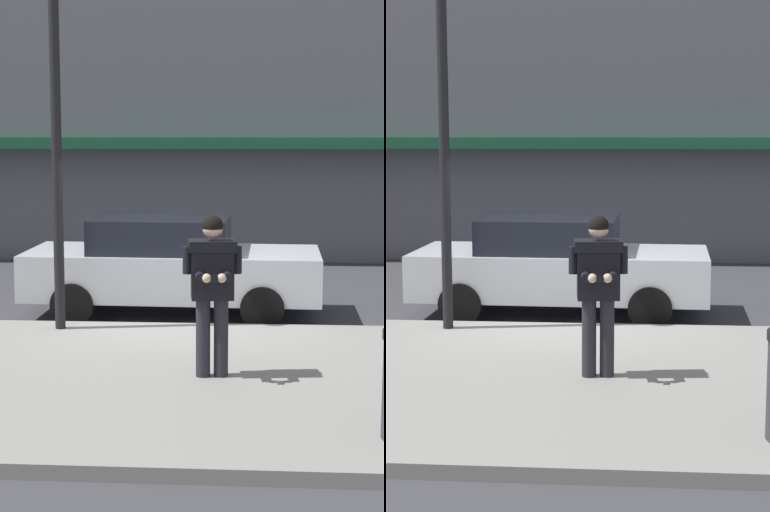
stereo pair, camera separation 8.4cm
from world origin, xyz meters
TOP-DOWN VIEW (x-y plane):
  - ground_plane at (0.00, 0.00)m, footprint 80.00×80.00m
  - sidewalk at (1.00, -2.85)m, footprint 32.00×5.30m
  - curb_paint_line at (1.00, 0.05)m, footprint 28.00×0.12m
  - parked_sedan_mid at (-0.08, 0.96)m, footprint 4.55×2.03m
  - man_texting_on_phone at (0.73, -2.85)m, footprint 0.65×0.61m
  - street_lamp_post at (-1.47, -0.65)m, footprint 0.36×0.36m

SIDE VIEW (x-z plane):
  - ground_plane at x=0.00m, z-range 0.00..0.00m
  - curb_paint_line at x=1.00m, z-range 0.00..0.01m
  - sidewalk at x=1.00m, z-range 0.00..0.14m
  - parked_sedan_mid at x=-0.08m, z-range 0.02..1.56m
  - man_texting_on_phone at x=0.73m, z-range 0.35..2.15m
  - street_lamp_post at x=-1.47m, z-range 0.70..5.58m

